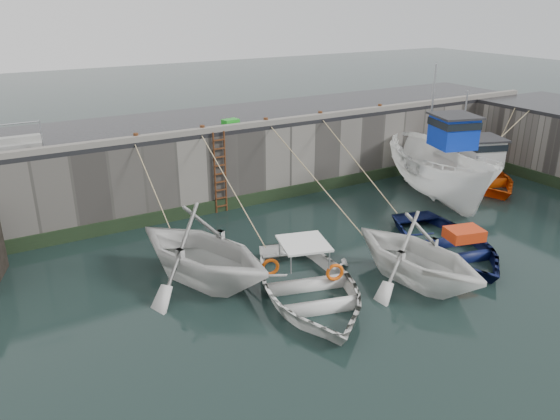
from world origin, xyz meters
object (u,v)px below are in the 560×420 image
boat_near_blue (308,297)px  fish_crate (231,123)px  ladder (220,173)px  boat_near_blacktrim (414,280)px  boat_far_white (441,172)px  bollard_e (380,107)px  boat_near_white (203,280)px  bollard_a (136,137)px  bollard_b (202,129)px  boat_near_navy (447,251)px  bollard_d (320,115)px  bollard_c (266,121)px  boat_far_orange (472,173)px

boat_near_blue → fish_crate: fish_crate is taller
ladder → boat_near_blacktrim: bearing=-71.7°
boat_far_white → bollard_e: size_ratio=26.72×
boat_near_white → boat_near_blacktrim: size_ratio=1.10×
boat_near_white → boat_near_blacktrim: boat_near_white is taller
boat_near_blue → bollard_a: size_ratio=19.94×
bollard_b → bollard_a: bearing=180.0°
boat_near_navy → bollard_d: 8.09m
ladder → boat_near_blacktrim: size_ratio=0.70×
boat_near_blacktrim → bollard_d: 9.21m
fish_crate → bollard_d: 4.00m
fish_crate → bollard_d: (3.99, -0.32, -0.02)m
fish_crate → boat_near_white: bearing=-132.5°
boat_near_navy → bollard_c: bollard_c is taller
bollard_a → bollard_b: bearing=0.0°
boat_far_orange → bollard_b: (-11.98, 2.62, 2.89)m
bollard_c → bollard_d: same height
boat_near_blacktrim → boat_near_navy: (2.33, 0.95, 0.00)m
bollard_a → fish_crate: bearing=4.8°
ladder → boat_near_white: size_ratio=0.63×
boat_near_blacktrim → bollard_e: bearing=49.8°
ladder → bollard_c: 2.81m
boat_far_white → boat_far_orange: boat_far_white is taller
boat_near_blue → bollard_a: bearing=122.7°
bollard_d → bollard_e: bearing=0.0°
boat_near_white → fish_crate: size_ratio=8.27×
ladder → boat_near_blacktrim: (2.65, -7.99, -1.59)m
boat_far_white → fish_crate: (-7.68, 3.83, 2.18)m
boat_near_blue → bollard_a: (-2.39, 7.53, 3.30)m
bollard_e → boat_near_blacktrim: bearing=-122.7°
boat_near_blacktrim → bollard_b: bollard_b is taller
bollard_c → ladder: bearing=-171.3°
boat_near_blue → bollard_b: size_ratio=19.94×
boat_near_navy → bollard_e: size_ratio=18.89×
bollard_e → bollard_d: bearing=180.0°
boat_near_white → boat_near_navy: boat_near_white is taller
boat_far_orange → bollard_a: (-14.48, 2.62, 2.89)m
bollard_d → bollard_b: bearing=180.0°
boat_near_blacktrim → boat_near_navy: boat_near_blacktrim is taller
boat_near_white → boat_near_blacktrim: 6.33m
boat_near_blue → bollard_d: bollard_d is taller
boat_far_white → bollard_d: size_ratio=26.72×
bollard_b → bollard_e: bearing=0.0°
boat_near_blue → boat_near_navy: 5.59m
bollard_b → bollard_d: size_ratio=1.00×
bollard_b → bollard_d: 5.30m
boat_far_white → bollard_c: size_ratio=26.72×
boat_near_blue → bollard_c: (2.81, 7.53, 3.30)m
bollard_b → bollard_c: 2.70m
boat_far_orange → bollard_d: 7.74m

